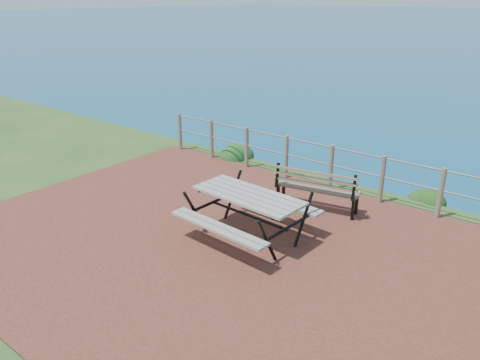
# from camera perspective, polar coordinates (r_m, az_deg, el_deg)

# --- Properties ---
(ground) EXTENTS (10.00, 7.00, 0.12)m
(ground) POSITION_cam_1_polar(r_m,az_deg,el_deg) (7.93, -0.83, -8.50)
(ground) COLOR brown
(ground) RESTS_ON ground
(safety_railing) EXTENTS (9.40, 0.10, 1.00)m
(safety_railing) POSITION_cam_1_polar(r_m,az_deg,el_deg) (10.27, 11.04, 1.81)
(safety_railing) COLOR #6B5B4C
(safety_railing) RESTS_ON ground
(picnic_table) EXTENTS (1.98, 1.69, 0.82)m
(picnic_table) POSITION_cam_1_polar(r_m,az_deg,el_deg) (8.05, 1.00, -3.80)
(picnic_table) COLOR gray
(picnic_table) RESTS_ON ground
(park_bench) EXTENTS (1.69, 0.74, 0.92)m
(park_bench) POSITION_cam_1_polar(r_m,az_deg,el_deg) (9.20, 9.46, -0.19)
(park_bench) COLOR brown
(park_bench) RESTS_ON ground
(shrub_lip_west) EXTENTS (0.78, 0.78, 0.53)m
(shrub_lip_west) POSITION_cam_1_polar(r_m,az_deg,el_deg) (12.48, -0.59, 2.97)
(shrub_lip_west) COLOR #1C491B
(shrub_lip_west) RESTS_ON ground
(shrub_lip_east) EXTENTS (0.71, 0.71, 0.42)m
(shrub_lip_east) POSITION_cam_1_polar(r_m,az_deg,el_deg) (10.56, 21.44, -2.13)
(shrub_lip_east) COLOR #183B12
(shrub_lip_east) RESTS_ON ground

